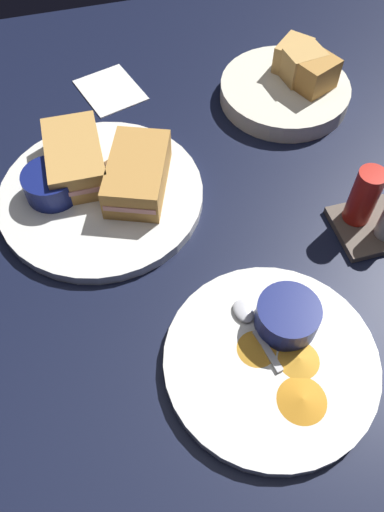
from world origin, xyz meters
TOP-DOWN VIEW (x-y plane):
  - ground_plane at (0.00, 0.00)cm, footprint 110.00×110.00cm
  - plate_sandwich_main at (-4.95, -11.49)cm, footprint 28.70×28.70cm
  - sandwich_half_near at (-4.60, -6.05)cm, footprint 14.90×11.86cm
  - sandwich_half_far at (-9.83, -13.91)cm, footprint 13.45×7.96cm
  - ramekin_dark_sauce at (-6.36, -17.79)cm, footprint 7.49×7.49cm
  - spoon_by_dark_ramekin at (-6.15, -11.99)cm, footprint 2.31×9.90cm
  - plate_chips_companion at (24.82, 2.78)cm, footprint 24.45×24.45cm
  - ramekin_light_gravy at (21.16, 5.84)cm, footprint 7.32×7.32cm
  - spoon_by_gravy_ramekin at (19.81, 1.80)cm, footprint 9.96×3.36cm
  - plantain_chip_scatter at (26.89, 3.89)cm, footprint 12.71×9.52cm
  - bread_basket_rear at (-18.48, 21.96)cm, footprint 21.03×21.03cm
  - condiment_caddy at (9.79, 22.18)cm, footprint 9.00×9.00cm
  - paper_napkin_folded at (-28.28, -6.03)cm, footprint 13.08×11.72cm

SIDE VIEW (x-z plane):
  - ground_plane at x=0.00cm, z-range -3.00..0.00cm
  - paper_napkin_folded at x=-28.28cm, z-range 0.00..0.40cm
  - plate_sandwich_main at x=-4.95cm, z-range 0.00..1.60cm
  - plate_chips_companion at x=24.82cm, z-range 0.00..1.60cm
  - plantain_chip_scatter at x=26.89cm, z-range 1.60..2.20cm
  - spoon_by_dark_ramekin at x=-6.15cm, z-range 1.56..2.36cm
  - spoon_by_gravy_ramekin at x=19.81cm, z-range 1.56..2.36cm
  - bread_basket_rear at x=-18.48cm, z-range -1.57..6.27cm
  - condiment_caddy at x=9.79cm, z-range -1.34..8.16cm
  - ramekin_light_gravy at x=21.16cm, z-range 1.74..5.38cm
  - ramekin_dark_sauce at x=-6.36cm, z-range 1.74..5.49cm
  - sandwich_half_near at x=-4.60cm, z-range 1.60..6.40cm
  - sandwich_half_far at x=-9.83cm, z-range 1.60..6.40cm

